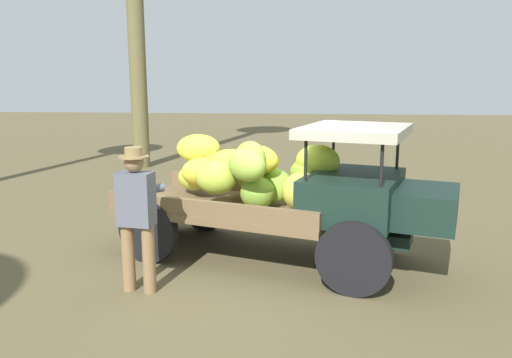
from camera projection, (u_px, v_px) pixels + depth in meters
The scene contains 4 objects.
ground_plane at pixel (263, 261), 6.93m from camera, with size 60.00×60.00×0.00m, color brown.
truck at pixel (287, 190), 6.82m from camera, with size 4.66×2.80×1.88m.
farmer at pixel (137, 211), 5.76m from camera, with size 0.52×0.48×1.71m.
wooden_crate at pixel (156, 220), 8.21m from camera, with size 0.56×0.45×0.40m, color olive.
Camera 1 is at (0.54, -6.56, 2.46)m, focal length 35.39 mm.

